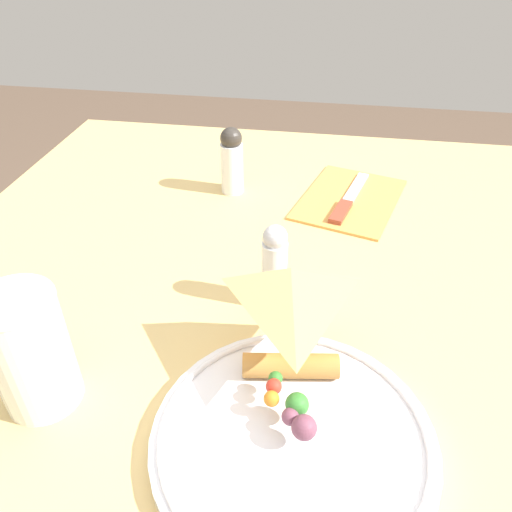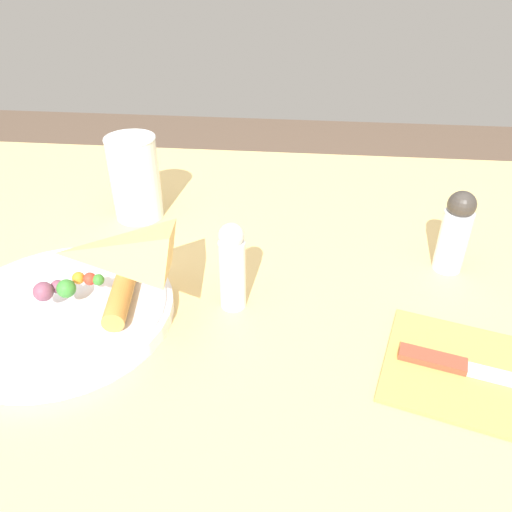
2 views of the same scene
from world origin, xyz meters
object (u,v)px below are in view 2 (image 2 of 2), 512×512
at_px(dining_table, 226,353).
at_px(milk_glass, 136,182).
at_px(napkin_folded, 488,377).
at_px(pepper_shaker, 455,231).
at_px(butter_knife, 481,371).
at_px(plate_pizza, 64,308).
at_px(salt_shaker, 232,266).

relative_size(dining_table, milk_glass, 8.80).
relative_size(milk_glass, napkin_folded, 0.55).
height_order(napkin_folded, pepper_shaker, pepper_shaker).
bearing_deg(dining_table, butter_knife, -23.39).
xyz_separation_m(napkin_folded, pepper_shaker, (-0.00, 0.19, 0.05)).
relative_size(napkin_folded, butter_knife, 1.30).
bearing_deg(plate_pizza, dining_table, 23.91).
distance_m(dining_table, napkin_folded, 0.32).
relative_size(butter_knife, salt_shaker, 1.62).
xyz_separation_m(plate_pizza, napkin_folded, (0.44, -0.05, -0.01)).
xyz_separation_m(plate_pizza, butter_knife, (0.44, -0.04, -0.01)).
xyz_separation_m(napkin_folded, butter_knife, (-0.01, 0.00, 0.00)).
relative_size(plate_pizza, pepper_shaker, 2.29).
relative_size(salt_shaker, pepper_shaker, 0.99).
height_order(milk_glass, salt_shaker, milk_glass).
xyz_separation_m(plate_pizza, salt_shaker, (0.18, 0.04, 0.04)).
relative_size(dining_table, salt_shaker, 10.11).
bearing_deg(dining_table, napkin_folded, -23.17).
distance_m(plate_pizza, salt_shaker, 0.19).
height_order(milk_glass, napkin_folded, milk_glass).
height_order(napkin_folded, butter_knife, butter_knife).
bearing_deg(butter_knife, milk_glass, 161.33).
distance_m(napkin_folded, salt_shaker, 0.28).
relative_size(plate_pizza, napkin_folded, 1.09).
height_order(plate_pizza, napkin_folded, plate_pizza).
relative_size(milk_glass, pepper_shaker, 1.14).
bearing_deg(pepper_shaker, plate_pizza, -162.12).
distance_m(butter_knife, salt_shaker, 0.27).
xyz_separation_m(plate_pizza, pepper_shaker, (0.44, 0.14, 0.04)).
xyz_separation_m(milk_glass, napkin_folded, (0.43, -0.28, -0.05)).
bearing_deg(pepper_shaker, salt_shaker, -158.69).
height_order(dining_table, napkin_folded, napkin_folded).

